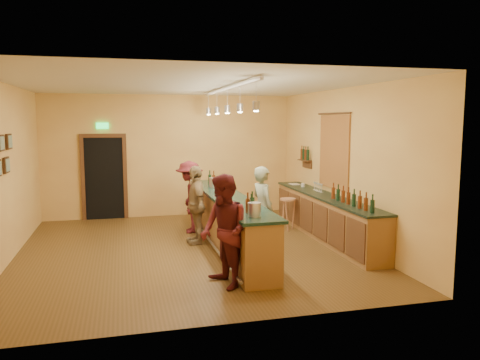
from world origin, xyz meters
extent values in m
plane|color=#543A18|center=(0.00, 0.00, 0.00)|extent=(7.00, 7.00, 0.00)
cube|color=silver|center=(0.00, 0.00, 3.20)|extent=(6.50, 7.00, 0.02)
cube|color=tan|center=(0.00, 3.50, 1.60)|extent=(6.50, 0.02, 3.20)
cube|color=tan|center=(0.00, -3.50, 1.60)|extent=(6.50, 0.02, 3.20)
cube|color=tan|center=(-3.25, 0.00, 1.60)|extent=(0.02, 7.00, 3.20)
cube|color=tan|center=(3.25, 0.00, 1.60)|extent=(0.02, 7.00, 3.20)
cube|color=black|center=(-1.70, 3.48, 1.05)|extent=(0.95, 0.06, 2.10)
cube|color=#4E3317|center=(-2.22, 3.46, 1.05)|extent=(0.10, 0.08, 2.10)
cube|color=#4E3317|center=(-1.18, 3.46, 1.05)|extent=(0.10, 0.08, 2.10)
cube|color=#4E3317|center=(-1.70, 3.46, 2.15)|extent=(1.15, 0.08, 0.10)
cube|color=#19E54C|center=(-1.70, 3.45, 2.40)|extent=(0.30, 0.04, 0.15)
cube|color=maroon|center=(3.23, 0.40, 1.85)|extent=(0.03, 1.40, 1.60)
cube|color=#4E3317|center=(3.16, 1.90, 1.55)|extent=(0.16, 0.55, 0.03)
cube|color=#4E3317|center=(3.23, 1.90, 1.45)|extent=(0.03, 0.55, 0.18)
cube|color=olive|center=(2.97, 0.20, 0.45)|extent=(0.55, 4.50, 0.90)
cube|color=black|center=(2.97, 0.20, 0.92)|extent=(0.60, 4.55, 0.04)
cylinder|color=silver|center=(2.97, 1.50, 0.99)|extent=(0.09, 0.09, 0.09)
cube|color=silver|center=(2.94, 2.00, 0.95)|extent=(0.22, 0.30, 0.01)
cube|color=olive|center=(0.76, 0.00, 0.50)|extent=(0.60, 5.00, 1.00)
cube|color=black|center=(0.76, 0.00, 1.02)|extent=(0.70, 5.10, 0.05)
cylinder|color=silver|center=(0.40, 0.00, 0.15)|extent=(0.05, 5.00, 0.05)
cylinder|color=silver|center=(0.71, -2.10, 1.16)|extent=(0.20, 0.20, 0.22)
cylinder|color=silver|center=(0.71, 1.20, 1.16)|extent=(0.20, 0.20, 0.22)
cube|color=silver|center=(0.76, 0.00, 3.14)|extent=(0.06, 4.60, 0.05)
cylinder|color=silver|center=(0.76, -2.00, 2.95)|extent=(0.01, 0.01, 0.35)
cylinder|color=#A5A5AD|center=(0.76, -2.00, 2.75)|extent=(0.11, 0.11, 0.14)
cylinder|color=#FFEABF|center=(0.76, -2.00, 2.67)|extent=(0.08, 0.08, 0.02)
cylinder|color=silver|center=(0.76, -1.00, 2.95)|extent=(0.01, 0.01, 0.35)
cylinder|color=#A5A5AD|center=(0.76, -1.00, 2.75)|extent=(0.11, 0.11, 0.14)
cylinder|color=#FFEABF|center=(0.76, -1.00, 2.67)|extent=(0.08, 0.08, 0.02)
cylinder|color=silver|center=(0.76, 0.00, 2.95)|extent=(0.01, 0.01, 0.35)
cylinder|color=#A5A5AD|center=(0.76, 0.00, 2.75)|extent=(0.11, 0.11, 0.14)
cylinder|color=#FFEABF|center=(0.76, 0.00, 2.67)|extent=(0.08, 0.08, 0.02)
cylinder|color=silver|center=(0.76, 1.00, 2.95)|extent=(0.01, 0.01, 0.35)
cylinder|color=#A5A5AD|center=(0.76, 1.00, 2.75)|extent=(0.11, 0.11, 0.14)
cylinder|color=#FFEABF|center=(0.76, 1.00, 2.67)|extent=(0.08, 0.08, 0.02)
cylinder|color=silver|center=(0.76, 2.00, 2.95)|extent=(0.01, 0.01, 0.35)
cylinder|color=#A5A5AD|center=(0.76, 2.00, 2.75)|extent=(0.11, 0.11, 0.14)
cylinder|color=#FFEABF|center=(0.76, 2.00, 2.67)|extent=(0.08, 0.08, 0.02)
imported|color=gray|center=(1.38, -0.36, 0.83)|extent=(0.51, 0.67, 1.65)
imported|color=#59191E|center=(0.21, -2.19, 0.87)|extent=(0.83, 0.97, 1.73)
imported|color=#997A51|center=(0.20, 0.47, 0.81)|extent=(0.44, 0.96, 1.62)
imported|color=#59191E|center=(0.21, 1.47, 0.81)|extent=(0.71, 1.11, 1.63)
cylinder|color=#A76B4B|center=(2.44, 1.10, 0.72)|extent=(0.36, 0.36, 0.04)
cylinder|color=#A76B4B|center=(2.58, 1.10, 0.35)|extent=(0.04, 0.04, 0.70)
cylinder|color=#A76B4B|center=(2.38, 1.22, 0.35)|extent=(0.04, 0.04, 0.70)
cylinder|color=#A76B4B|center=(2.38, 0.98, 0.35)|extent=(0.04, 0.04, 0.70)
camera|label=1|loc=(-1.25, -8.93, 2.52)|focal=35.00mm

